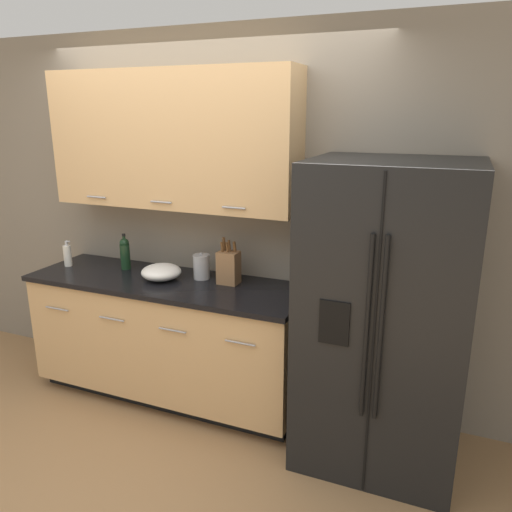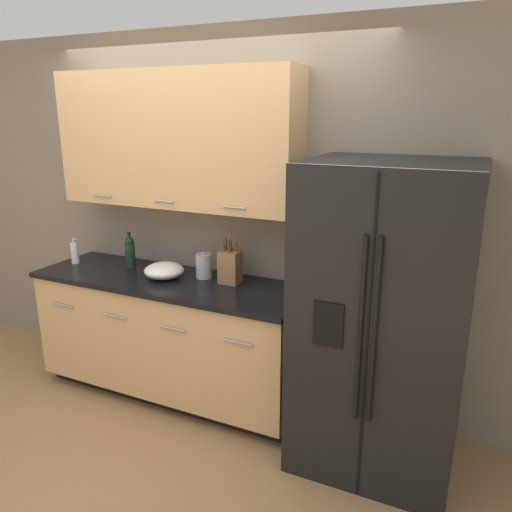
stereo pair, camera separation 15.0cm
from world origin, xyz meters
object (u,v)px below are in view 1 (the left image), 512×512
Objects in this scene: refrigerator at (385,317)px; knife_block at (229,267)px; soap_dispenser at (68,255)px; wine_bottle at (125,253)px; mixing_bowl at (161,272)px; steel_canister at (201,267)px.

knife_block is (-1.08, 0.18, 0.12)m from refrigerator.
refrigerator is 5.62× the size of knife_block.
refrigerator is 2.40m from soap_dispenser.
soap_dispenser is at bearing -166.87° from wine_bottle.
soap_dispenser is at bearing 179.92° from mixing_bowl.
mixing_bowl is (-0.47, -0.11, -0.06)m from knife_block.
soap_dispenser is at bearing -175.42° from knife_block.
steel_canister is (1.09, 0.13, 0.00)m from soap_dispenser.
wine_bottle is at bearing 164.31° from mixing_bowl.
knife_block is at bearing -0.08° from wine_bottle.
mixing_bowl is at bearing -153.10° from steel_canister.
refrigerator reaches higher than steel_canister.
wine_bottle is (-1.94, 0.18, 0.13)m from refrigerator.
mixing_bowl is at bearing -167.39° from knife_block.
refrigerator is 6.66× the size of wine_bottle.
wine_bottle is 1.42× the size of steel_canister.
knife_block reaches higher than wine_bottle.
mixing_bowl is (-0.25, -0.13, -0.03)m from steel_canister.
steel_canister is at bearing 6.63° from soap_dispenser.
refrigerator is 1.95m from wine_bottle.
refrigerator reaches higher than mixing_bowl.
refrigerator is at bearing -5.35° from wine_bottle.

